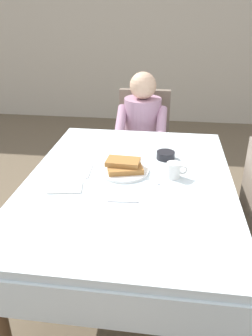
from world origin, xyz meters
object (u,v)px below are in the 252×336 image
Objects in this scene: plate_breakfast at (124,171)px; chair_diner at (143,138)px; cup_coffee at (174,170)px; breakfast_stack at (124,165)px; spoon_near_edge at (122,201)px; knife_right_of_plate at (157,175)px; dining_table_main at (129,193)px; diner_person at (142,129)px; bowl_butter at (166,155)px; fork_left_of_plate at (89,171)px.

chair_diner is at bearing 88.94° from plate_breakfast.
cup_coffee is at bearing -5.57° from plate_breakfast.
spoon_near_edge is at bearing -83.61° from breakfast_stack.
cup_coffee is 0.57× the size of knife_right_of_plate.
chair_diner is at bearing 86.58° from spoon_near_edge.
dining_table_main is 5.44× the size of plate_breakfast.
plate_breakfast is 2.48× the size of cup_coffee.
plate_breakfast is at bearing 88.77° from diner_person.
dining_table_main is 0.26m from spoon_near_edge.
bowl_butter reaches higher than plate_breakfast.
diner_person is (-0.02, 1.01, 0.02)m from dining_table_main.
fork_left_of_plate is at bearing -151.03° from bowl_butter.
bowl_butter is (0.22, 0.21, -0.02)m from breakfast_stack.
dining_table_main is 0.25m from fork_left_of_plate.
spoon_near_edge is at bearing -83.01° from plate_breakfast.
plate_breakfast reaches higher than spoon_near_edge.
cup_coffee is (0.28, -0.03, 0.03)m from plate_breakfast.
bowl_butter is at bearing 43.64° from breakfast_stack.
plate_breakfast reaches higher than knife_right_of_plate.
knife_right_of_plate is at bearing 18.81° from dining_table_main.
dining_table_main is 1.64× the size of chair_diner.
chair_diner is at bearing 103.15° from bowl_butter.
diner_person reaches higher than dining_table_main.
knife_right_of_plate is at bearing -5.35° from breakfast_stack.
knife_right_of_plate is (-0.09, 0.01, -0.04)m from cup_coffee.
chair_diner reaches higher than spoon_near_edge.
chair_diner reaches higher than breakfast_stack.
dining_table_main is at bearing -105.34° from fork_left_of_plate.
fork_left_of_plate is at bearing 83.88° from knife_right_of_plate.
chair_diner is 0.94m from bowl_butter.
dining_table_main is at bearing -123.50° from bowl_butter.
plate_breakfast is 0.28m from cup_coffee.
spoon_near_edge is (-0.00, -0.24, 0.09)m from dining_table_main.
knife_right_of_plate is 0.33m from spoon_near_edge.
dining_table_main is 0.36m from bowl_butter.
diner_person is 5.13× the size of breakfast_stack.
bowl_butter is 0.24m from knife_right_of_plate.
chair_diner is 8.45× the size of bowl_butter.
bowl_butter is at bearing -63.99° from fork_left_of_plate.
chair_diner is 3.32× the size of plate_breakfast.
spoon_near_edge is (0.23, -0.29, 0.00)m from fork_left_of_plate.
knife_right_of_plate is 1.33× the size of spoon_near_edge.
diner_person reaches higher than knife_right_of_plate.
fork_left_of_plate is (-0.21, -1.12, 0.21)m from chair_diner.
bowl_butter is (0.21, -0.73, 0.09)m from diner_person.
bowl_butter reaches higher than knife_right_of_plate.
diner_person is 0.99m from fork_left_of_plate.
breakfast_stack reaches higher than bowl_butter.
spoon_near_edge is (0.04, -0.31, -0.01)m from plate_breakfast.
dining_table_main is 13.49× the size of cup_coffee.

